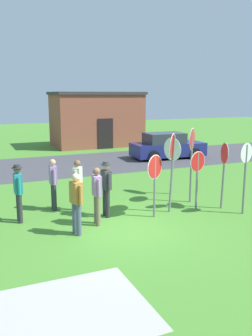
% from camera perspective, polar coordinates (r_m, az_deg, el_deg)
% --- Properties ---
extents(ground_plane, '(80.00, 80.00, 0.00)m').
position_cam_1_polar(ground_plane, '(10.39, 0.18, -9.57)').
color(ground_plane, '#47842D').
extents(street_asphalt, '(60.00, 6.40, 0.01)m').
position_cam_1_polar(street_asphalt, '(19.71, -11.76, 0.30)').
color(street_asphalt, '#424247').
rests_on(street_asphalt, ground).
extents(concrete_path, '(3.20, 2.40, 0.01)m').
position_cam_1_polar(concrete_path, '(6.87, -10.63, -21.55)').
color(concrete_path, '#ADAAA3').
rests_on(concrete_path, ground).
extents(building_background, '(6.43, 3.83, 3.91)m').
position_cam_1_polar(building_background, '(27.06, -4.62, 7.65)').
color(building_background, brown).
rests_on(building_background, ground).
extents(parked_car_on_street, '(4.39, 2.20, 1.51)m').
position_cam_1_polar(parked_car_on_street, '(21.81, 6.42, 3.35)').
color(parked_car_on_street, navy).
rests_on(parked_car_on_street, ground).
extents(stop_sign_low_front, '(0.60, 0.19, 2.26)m').
position_cam_1_polar(stop_sign_low_front, '(11.91, 18.16, 0.11)').
color(stop_sign_low_front, slate).
rests_on(stop_sign_low_front, ground).
extents(stop_sign_leaning_right, '(0.66, 0.19, 1.93)m').
position_cam_1_polar(stop_sign_leaning_right, '(12.07, 11.09, -0.37)').
color(stop_sign_leaning_right, slate).
rests_on(stop_sign_leaning_right, ground).
extents(stop_sign_rear_right, '(0.55, 0.54, 2.61)m').
position_cam_1_polar(stop_sign_rear_right, '(12.74, 10.24, 2.49)').
color(stop_sign_rear_right, slate).
rests_on(stop_sign_rear_right, ground).
extents(stop_sign_far_back, '(0.27, 0.68, 2.20)m').
position_cam_1_polar(stop_sign_far_back, '(12.29, 15.06, 0.59)').
color(stop_sign_far_back, slate).
rests_on(stop_sign_far_back, ground).
extents(stop_sign_leaning_left, '(0.67, 0.36, 1.95)m').
position_cam_1_polar(stop_sign_leaning_left, '(11.08, 4.53, -1.12)').
color(stop_sign_leaning_left, slate).
rests_on(stop_sign_leaning_left, ground).
extents(stop_sign_center_cluster, '(0.59, 0.65, 2.55)m').
position_cam_1_polar(stop_sign_center_cluster, '(11.53, 7.25, 1.54)').
color(stop_sign_center_cluster, slate).
rests_on(stop_sign_center_cluster, ground).
extents(stop_sign_nearest, '(0.24, 0.85, 2.16)m').
position_cam_1_polar(stop_sign_nearest, '(13.75, 7.24, 1.97)').
color(stop_sign_nearest, slate).
rests_on(stop_sign_nearest, ground).
extents(person_in_blue, '(0.30, 0.56, 1.69)m').
position_cam_1_polar(person_in_blue, '(9.84, -7.79, -5.04)').
color(person_in_blue, '#4C5670').
rests_on(person_in_blue, ground).
extents(person_holding_notes, '(0.38, 0.49, 1.69)m').
position_cam_1_polar(person_holding_notes, '(11.77, -7.55, -2.30)').
color(person_holding_notes, '#4C5670').
rests_on(person_holding_notes, ground).
extents(person_on_left, '(0.32, 0.57, 1.74)m').
position_cam_1_polar(person_on_left, '(11.15, -16.48, -3.28)').
color(person_on_left, '#2D2D33').
rests_on(person_on_left, ground).
extents(person_in_teal, '(0.25, 0.57, 1.69)m').
position_cam_1_polar(person_in_teal, '(10.51, -4.57, -3.90)').
color(person_in_teal, '#7A6B56').
rests_on(person_in_teal, ground).
extents(person_near_signs, '(0.31, 0.57, 1.74)m').
position_cam_1_polar(person_near_signs, '(11.19, -3.13, -2.77)').
color(person_near_signs, '#2D2D33').
rests_on(person_near_signs, ground).
extents(person_in_dark_shirt, '(0.24, 0.57, 1.69)m').
position_cam_1_polar(person_in_dark_shirt, '(12.06, -11.30, -2.09)').
color(person_in_dark_shirt, '#2D2D33').
rests_on(person_in_dark_shirt, ground).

